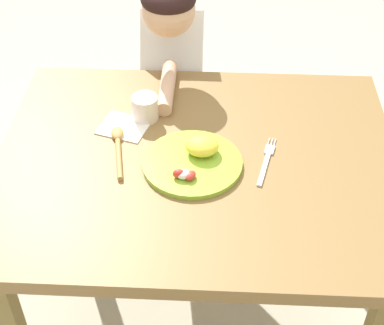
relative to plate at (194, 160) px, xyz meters
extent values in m
plane|color=#B4B098|center=(0.01, 0.02, -0.70)|extent=(8.00, 8.00, 0.00)
cube|color=olive|center=(0.01, 0.02, -0.04)|extent=(1.13, 0.89, 0.04)
cube|color=olive|center=(-0.47, 0.39, -0.38)|extent=(0.05, 0.05, 0.64)
cube|color=olive|center=(0.49, 0.39, -0.38)|extent=(0.05, 0.05, 0.64)
cylinder|color=#90BC34|center=(-0.01, -0.01, -0.01)|extent=(0.28, 0.28, 0.01)
ellipsoid|color=yellow|center=(0.02, 0.03, 0.02)|extent=(0.09, 0.08, 0.05)
ellipsoid|color=red|center=(-0.04, -0.07, 0.01)|extent=(0.04, 0.03, 0.03)
ellipsoid|color=red|center=(-0.01, -0.08, 0.01)|extent=(0.04, 0.05, 0.02)
ellipsoid|color=white|center=(-0.03, -0.07, 0.01)|extent=(0.04, 0.03, 0.02)
cube|color=silver|center=(0.19, -0.02, -0.01)|extent=(0.04, 0.14, 0.01)
cube|color=silver|center=(0.21, 0.07, -0.01)|extent=(0.03, 0.04, 0.01)
cylinder|color=silver|center=(0.23, 0.10, -0.01)|extent=(0.01, 0.03, 0.00)
cylinder|color=silver|center=(0.22, 0.10, -0.01)|extent=(0.01, 0.03, 0.00)
cylinder|color=silver|center=(0.21, 0.10, -0.01)|extent=(0.01, 0.03, 0.00)
cylinder|color=tan|center=(-0.21, 0.00, -0.01)|extent=(0.04, 0.17, 0.01)
ellipsoid|color=tan|center=(-0.23, 0.11, 0.00)|extent=(0.05, 0.06, 0.02)
cylinder|color=silver|center=(-0.16, 0.20, 0.02)|extent=(0.08, 0.08, 0.08)
cube|color=#3F515B|center=(-0.10, 0.62, -0.45)|extent=(0.20, 0.12, 0.50)
cube|color=white|center=(-0.10, 0.54, -0.04)|extent=(0.21, 0.26, 0.39)
sphere|color=#D8A884|center=(-0.10, 0.47, 0.21)|extent=(0.17, 0.17, 0.17)
cylinder|color=#D8A884|center=(-0.10, 0.34, 0.01)|extent=(0.05, 0.25, 0.05)
cube|color=white|center=(-0.22, 0.15, -0.01)|extent=(0.17, 0.16, 0.00)
camera|label=1|loc=(0.05, -1.21, 1.06)|focal=54.94mm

